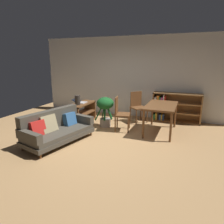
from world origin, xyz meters
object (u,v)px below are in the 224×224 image
Objects in this scene: potted_floor_plant at (105,107)px; dining_table at (161,108)px; fabric_couch at (56,128)px; dining_chair_near at (138,105)px; desk_speaker at (78,100)px; open_laptop at (80,102)px; media_console at (82,113)px; dining_chair_far at (120,112)px; bookshelf at (173,107)px.

potted_floor_plant reaches higher than dining_table.
fabric_couch is at bearing -144.81° from dining_table.
dining_chair_near is at bearing 58.98° from fabric_couch.
desk_speaker is 0.22× the size of dining_table.
open_laptop is at bearing 99.67° from fabric_couch.
open_laptop is at bearing 144.09° from media_console.
desk_speaker reaches higher than potted_floor_plant.
dining_chair_far is (1.34, -0.22, 0.22)m from media_console.
media_console is 0.36m from open_laptop.
desk_speaker is 0.86m from potted_floor_plant.
fabric_couch is 1.78m from dining_chair_far.
dining_chair_near is (1.68, 0.70, -0.11)m from open_laptop.
potted_floor_plant is at bearing 66.64° from fabric_couch.
fabric_couch is 1.44× the size of dining_table.
potted_floor_plant is 0.93× the size of dining_chair_far.
desk_speaker is 0.19× the size of bookshelf.
fabric_couch is 2.73m from dining_chair_near.
fabric_couch is 1.40m from desk_speaker.
media_console is at bearing -154.20° from dining_chair_near.
potted_floor_plant is 2.21m from bookshelf.
dining_chair_near is 1.13m from bookshelf.
dining_table is 1.34× the size of dining_chair_near.
media_console is 2.51× the size of open_laptop.
open_laptop is (-0.28, 1.63, 0.31)m from fabric_couch.
potted_floor_plant is at bearing -8.64° from open_laptop.
dining_table reaches higher than open_laptop.
media_console is at bearing 170.59° from dining_chair_far.
media_console is (-0.18, 1.56, -0.03)m from fabric_couch.
media_console is at bearing 91.16° from desk_speaker.
fabric_couch is 1.66× the size of media_console.
bookshelf reaches higher than open_laptop.
bookshelf reaches higher than fabric_couch.
dining_table is at bearing -41.96° from dining_chair_near.
dining_chair_far reaches higher than potted_floor_plant.
bookshelf reaches higher than potted_floor_plant.
media_console is 1.16× the size of dining_chair_near.
dining_table is at bearing -1.26° from open_laptop.
media_console is 2.89m from bookshelf.
open_laptop is at bearing -157.01° from bookshelf.
dining_chair_near is at bearing 47.91° from potted_floor_plant.
open_laptop is (-0.09, 0.07, 0.34)m from media_console.
dining_chair_far is at bearing -11.46° from open_laptop.
dining_chair_far is at bearing -103.96° from dining_chair_near.
potted_floor_plant is 0.92× the size of dining_chair_near.
media_console is at bearing 96.68° from fabric_couch.
open_laptop is 0.50× the size of potted_floor_plant.
dining_table is 1.12m from dining_chair_far.
fabric_couch is 4.18× the size of open_laptop.
potted_floor_plant reaches higher than open_laptop.
bookshelf is (2.43, 2.78, 0.12)m from fabric_couch.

